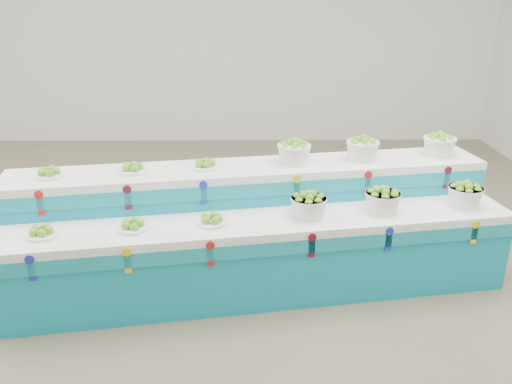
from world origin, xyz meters
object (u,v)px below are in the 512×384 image
plate_upper_mid (132,167)px  basket_lower_left (308,205)px  display_stand (256,230)px  basket_upper_right (439,144)px

plate_upper_mid → basket_lower_left: bearing=-11.2°
display_stand → plate_upper_mid: (-1.07, 0.10, 0.56)m
basket_upper_right → plate_upper_mid: bearing=-170.8°
basket_lower_left → plate_upper_mid: 1.55m
display_stand → basket_lower_left: 0.58m
basket_lower_left → display_stand: bearing=155.2°
display_stand → plate_upper_mid: plate_upper_mid is taller
basket_lower_left → basket_upper_right: (1.31, 0.76, 0.30)m
plate_upper_mid → basket_upper_right: bearing=9.2°
plate_upper_mid → basket_upper_right: 2.86m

